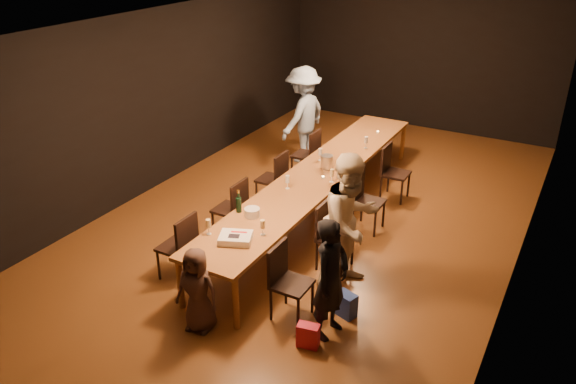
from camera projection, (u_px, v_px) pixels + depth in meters
The scene contains 30 objects.
ground at pixel (317, 216), 8.96m from camera, with size 10.00×10.00×0.00m, color #4D2A13.
room_shell at pixel (321, 88), 8.05m from camera, with size 6.04×10.04×3.02m.
table at pixel (318, 176), 8.65m from camera, with size 0.90×6.00×0.75m.
chair_right_0 at pixel (292, 283), 6.50m from camera, with size 0.42×0.42×0.93m, color black, non-canonical shape.
chair_right_1 at pixel (335, 237), 7.44m from camera, with size 0.42×0.42×0.93m, color black, non-canonical shape.
chair_right_2 at pixel (369, 202), 8.38m from camera, with size 0.42×0.42×0.93m, color black, non-canonical shape.
chair_right_3 at pixel (396, 173), 9.32m from camera, with size 0.42×0.42×0.93m, color black, non-canonical shape.
chair_left_0 at pixel (177, 246), 7.24m from camera, with size 0.42×0.42×0.93m, color black, non-canonical shape.
chair_left_1 at pixel (229, 208), 8.18m from camera, with size 0.42×0.42×0.93m, color black, non-canonical shape.
chair_left_2 at pixel (271, 179), 9.13m from camera, with size 0.42×0.42×0.93m, color black, non-canonical shape.
chair_left_3 at pixel (305, 154), 10.07m from camera, with size 0.42×0.42×0.93m, color black, non-canonical shape.
woman_birthday at pixel (331, 279), 6.12m from camera, with size 0.53×0.35×1.45m, color black.
woman_tan at pixel (350, 222), 6.92m from camera, with size 0.87×0.68×1.80m, color beige.
man_blue at pixel (303, 115), 10.63m from camera, with size 1.19×0.68×1.84m, color #8CAED9.
child at pixel (197, 290), 6.29m from camera, with size 0.51×0.33×1.04m, color #422C25.
gift_bag_red at pixel (308, 336), 6.16m from camera, with size 0.24×0.13×0.29m, color red.
gift_bag_blue at pixel (346, 305), 6.65m from camera, with size 0.24×0.16×0.30m, color #223C95.
birthday_cake at pixel (236, 238), 6.78m from camera, with size 0.47×0.43×0.09m.
plate_stack at pixel (252, 212), 7.34m from camera, with size 0.21×0.21×0.11m, color silver.
champagne_bottle at pixel (239, 201), 7.41m from camera, with size 0.08×0.08×0.32m, color black, non-canonical shape.
ice_bucket at pixel (327, 162), 8.74m from camera, with size 0.20×0.20×0.22m, color #B9B9BE.
wineglass_0 at pixel (209, 227), 6.90m from camera, with size 0.06×0.06×0.21m, color beige, non-canonical shape.
wineglass_1 at pixel (263, 228), 6.89m from camera, with size 0.06×0.06×0.21m, color beige, non-canonical shape.
wineglass_2 at pixel (288, 182), 8.08m from camera, with size 0.06×0.06×0.21m, color silver, non-canonical shape.
wineglass_3 at pixel (332, 176), 8.28m from camera, with size 0.06×0.06×0.21m, color beige, non-canonical shape.
wineglass_4 at pixel (320, 155), 9.03m from camera, with size 0.06×0.06×0.21m, color silver, non-canonical shape.
wineglass_5 at pixel (366, 142), 9.52m from camera, with size 0.06×0.06×0.21m, color silver, non-canonical shape.
tealight_near at pixel (247, 241), 6.78m from camera, with size 0.05×0.05×0.03m, color #B2B7B2.
tealight_mid at pixel (323, 178), 8.44m from camera, with size 0.05×0.05×0.03m, color #B2B7B2.
tealight_far at pixel (378, 132), 10.24m from camera, with size 0.05×0.05×0.03m, color #B2B7B2.
Camera 1 is at (3.43, -7.12, 4.26)m, focal length 35.00 mm.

